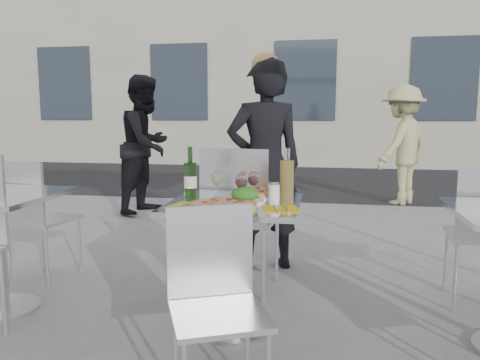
% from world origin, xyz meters
% --- Properties ---
extents(ground, '(80.00, 80.00, 0.00)m').
position_xyz_m(ground, '(0.00, 0.00, 0.00)').
color(ground, slate).
extents(street_asphalt, '(24.00, 5.00, 0.00)m').
position_xyz_m(street_asphalt, '(0.00, 6.50, 0.00)').
color(street_asphalt, black).
rests_on(street_asphalt, ground).
extents(main_table, '(0.72, 0.72, 0.75)m').
position_xyz_m(main_table, '(0.00, 0.00, 0.54)').
color(main_table, '#B7BABF').
rests_on(main_table, ground).
extents(chair_far, '(0.51, 0.53, 1.01)m').
position_xyz_m(chair_far, '(-0.08, 0.54, 0.60)').
color(chair_far, silver).
rests_on(chair_far, ground).
extents(chair_near, '(0.51, 0.51, 0.84)m').
position_xyz_m(chair_near, '(0.04, -0.67, 0.50)').
color(chair_near, silver).
rests_on(chair_near, ground).
extents(side_chair_lfar, '(0.47, 0.48, 0.91)m').
position_xyz_m(side_chair_lfar, '(-1.60, 0.50, 0.54)').
color(side_chair_lfar, silver).
rests_on(side_chair_lfar, ground).
extents(woman_diner, '(0.70, 0.58, 1.66)m').
position_xyz_m(woman_diner, '(0.02, 1.13, 0.83)').
color(woman_diner, black).
rests_on(woman_diner, ground).
extents(pedestrian_a, '(0.81, 0.95, 1.71)m').
position_xyz_m(pedestrian_a, '(-1.72, 3.04, 0.86)').
color(pedestrian_a, black).
rests_on(pedestrian_a, ground).
extents(pedestrian_b, '(1.11, 1.21, 1.63)m').
position_xyz_m(pedestrian_b, '(1.53, 4.19, 0.82)').
color(pedestrian_b, tan).
rests_on(pedestrian_b, ground).
extents(pizza_near, '(0.36, 0.36, 0.02)m').
position_xyz_m(pizza_near, '(-0.03, -0.16, 0.76)').
color(pizza_near, tan).
rests_on(pizza_near, main_table).
extents(pizza_far, '(0.31, 0.31, 0.03)m').
position_xyz_m(pizza_far, '(0.09, 0.21, 0.77)').
color(pizza_far, white).
rests_on(pizza_far, main_table).
extents(salad_plate, '(0.22, 0.22, 0.09)m').
position_xyz_m(salad_plate, '(0.05, -0.00, 0.79)').
color(salad_plate, white).
rests_on(salad_plate, main_table).
extents(wine_bottle, '(0.07, 0.08, 0.29)m').
position_xyz_m(wine_bottle, '(-0.28, 0.09, 0.86)').
color(wine_bottle, '#2B5A21').
rests_on(wine_bottle, main_table).
extents(carafe, '(0.08, 0.08, 0.29)m').
position_xyz_m(carafe, '(0.27, 0.16, 0.87)').
color(carafe, tan).
rests_on(carafe, main_table).
extents(sugar_shaker, '(0.06, 0.06, 0.11)m').
position_xyz_m(sugar_shaker, '(0.21, 0.07, 0.80)').
color(sugar_shaker, white).
rests_on(sugar_shaker, main_table).
extents(wineglass_white_a, '(0.07, 0.07, 0.16)m').
position_xyz_m(wineglass_white_a, '(-0.12, 0.08, 0.86)').
color(wineglass_white_a, white).
rests_on(wineglass_white_a, main_table).
extents(wineglass_white_b, '(0.07, 0.07, 0.16)m').
position_xyz_m(wineglass_white_b, '(0.02, 0.12, 0.86)').
color(wineglass_white_b, white).
rests_on(wineglass_white_b, main_table).
extents(wineglass_red_a, '(0.07, 0.07, 0.16)m').
position_xyz_m(wineglass_red_a, '(0.03, 0.01, 0.86)').
color(wineglass_red_a, white).
rests_on(wineglass_red_a, main_table).
extents(wineglass_red_b, '(0.07, 0.07, 0.16)m').
position_xyz_m(wineglass_red_b, '(0.08, 0.12, 0.86)').
color(wineglass_red_b, white).
rests_on(wineglass_red_b, main_table).
extents(napkin_left, '(0.22, 0.22, 0.01)m').
position_xyz_m(napkin_left, '(-0.22, -0.17, 0.75)').
color(napkin_left, gold).
rests_on(napkin_left, main_table).
extents(napkin_right, '(0.21, 0.21, 0.01)m').
position_xyz_m(napkin_right, '(0.27, -0.17, 0.75)').
color(napkin_right, gold).
rests_on(napkin_right, main_table).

